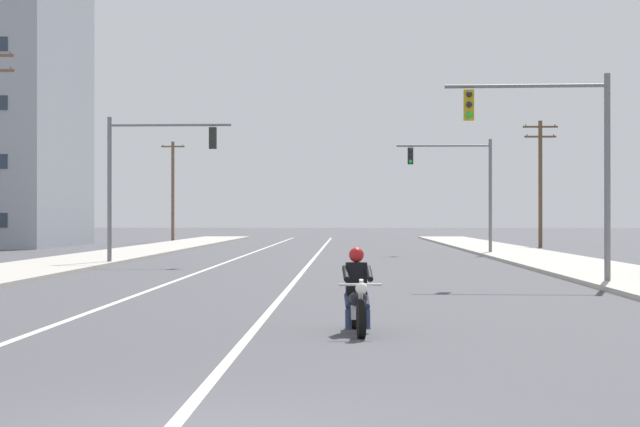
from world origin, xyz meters
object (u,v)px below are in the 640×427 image
object	(u,v)px
motorcycle_with_rider	(357,299)
utility_pole_left_far	(173,189)
traffic_signal_near_right	(560,145)
traffic_signal_near_left	(145,167)
traffic_signal_mid_right	(463,178)
utility_pole_right_far	(540,179)

from	to	relation	value
motorcycle_with_rider	utility_pole_left_far	size ratio (longest dim) A/B	0.27
traffic_signal_near_right	traffic_signal_near_left	size ratio (longest dim) A/B	1.00
traffic_signal_near_right	traffic_signal_near_left	distance (m)	19.64
utility_pole_left_far	motorcycle_with_rider	bearing A→B (deg)	-78.06
motorcycle_with_rider	traffic_signal_mid_right	size ratio (longest dim) A/B	0.35
traffic_signal_mid_right	utility_pole_right_far	world-z (taller)	utility_pole_right_far
traffic_signal_near_left	traffic_signal_mid_right	world-z (taller)	same
traffic_signal_near_right	utility_pole_left_far	xyz separation A→B (m)	(-20.49, 55.03, 0.18)
traffic_signal_mid_right	utility_pole_right_far	size ratio (longest dim) A/B	0.74
utility_pole_right_far	utility_pole_left_far	xyz separation A→B (m)	(-26.93, 15.93, -0.27)
traffic_signal_mid_right	utility_pole_left_far	bearing A→B (deg)	125.23
motorcycle_with_rider	traffic_signal_near_right	distance (m)	14.92
motorcycle_with_rider	traffic_signal_near_right	xyz separation A→B (m)	(6.06, 13.18, 3.51)
traffic_signal_near_right	traffic_signal_mid_right	bearing A→B (deg)	90.09
motorcycle_with_rider	traffic_signal_near_left	size ratio (longest dim) A/B	0.35
motorcycle_with_rider	utility_pole_left_far	bearing A→B (deg)	101.94
traffic_signal_mid_right	utility_pole_left_far	size ratio (longest dim) A/B	0.76
traffic_signal_mid_right	traffic_signal_near_left	bearing A→B (deg)	-138.31
traffic_signal_near_right	traffic_signal_near_left	world-z (taller)	same
motorcycle_with_rider	utility_pole_left_far	distance (m)	69.81
traffic_signal_near_left	utility_pole_right_far	xyz separation A→B (m)	(21.17, 26.10, 0.42)
utility_pole_left_far	traffic_signal_mid_right	bearing A→B (deg)	-54.77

